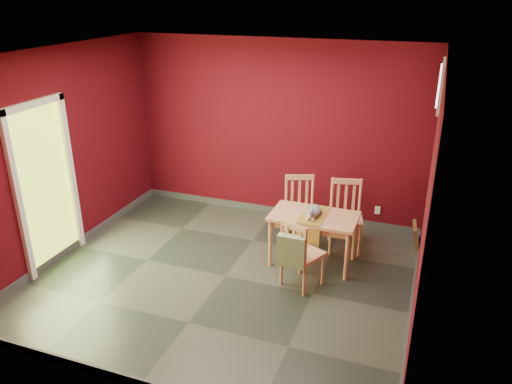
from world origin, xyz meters
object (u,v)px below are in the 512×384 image
(tote_bag, at_px, (291,251))
(chair_far_left, at_px, (300,208))
(picture_frame, at_px, (416,238))
(dining_table, at_px, (314,221))
(chair_near, at_px, (301,253))
(cat, at_px, (313,209))
(chair_far_right, at_px, (345,214))

(tote_bag, bearing_deg, chair_far_left, 101.35)
(picture_frame, bearing_deg, dining_table, -147.30)
(tote_bag, bearing_deg, dining_table, 85.41)
(chair_near, bearing_deg, cat, 89.81)
(picture_frame, bearing_deg, cat, -146.54)
(chair_far_left, height_order, cat, chair_far_left)
(dining_table, bearing_deg, chair_near, -90.75)
(chair_far_left, height_order, picture_frame, chair_far_left)
(chair_far_left, height_order, tote_bag, chair_far_left)
(chair_far_right, height_order, chair_near, chair_far_right)
(picture_frame, bearing_deg, chair_far_left, -172.24)
(chair_near, relative_size, picture_frame, 2.24)
(dining_table, xyz_separation_m, cat, (-0.01, -0.03, 0.18))
(chair_near, relative_size, tote_bag, 1.94)
(tote_bag, xyz_separation_m, picture_frame, (1.31, 1.59, -0.38))
(cat, bearing_deg, chair_near, -82.73)
(chair_far_right, xyz_separation_m, tote_bag, (-0.37, -1.36, 0.08))
(chair_far_left, xyz_separation_m, cat, (0.33, -0.61, 0.30))
(chair_far_left, height_order, chair_far_right, chair_far_right)
(chair_far_left, bearing_deg, picture_frame, 7.76)
(dining_table, bearing_deg, chair_far_left, 120.12)
(cat, height_order, picture_frame, cat)
(chair_far_left, relative_size, chair_far_right, 0.97)
(chair_near, relative_size, cat, 2.34)
(chair_far_right, bearing_deg, cat, -117.47)
(chair_far_left, xyz_separation_m, chair_near, (0.33, -1.17, -0.02))
(dining_table, height_order, chair_far_left, chair_far_left)
(chair_far_left, bearing_deg, chair_far_right, -1.45)
(dining_table, xyz_separation_m, tote_bag, (-0.06, -0.79, -0.03))
(chair_far_right, distance_m, tote_bag, 1.41)
(chair_far_right, distance_m, cat, 0.73)
(chair_far_right, xyz_separation_m, cat, (-0.31, -0.60, 0.29))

